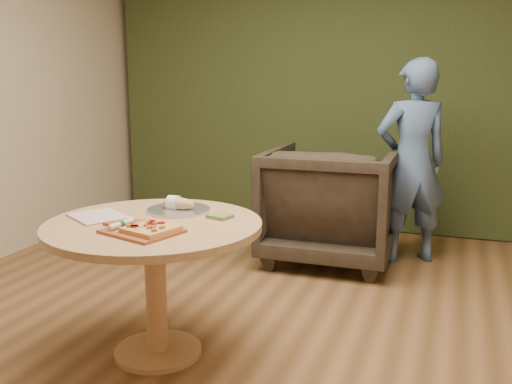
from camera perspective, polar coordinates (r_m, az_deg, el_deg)
The scene contains 12 objects.
room_shell at distance 2.86m, azimuth -1.77°, elevation 9.43°, with size 5.04×6.04×2.84m.
curtain at distance 5.66m, azimuth 9.18°, elevation 10.45°, with size 4.80×0.14×2.78m, color #283217.
pedestal_table at distance 3.09m, azimuth -10.13°, elevation -5.50°, with size 1.15×1.15×0.75m.
pizza_paddle at distance 2.87m, azimuth -11.48°, elevation -3.84°, with size 0.47×0.37×0.01m.
flatbread_pizza at distance 2.82m, azimuth -10.46°, elevation -3.62°, with size 0.28×0.28×0.04m.
cutlery_roll at distance 2.92m, azimuth -13.34°, elevation -3.14°, with size 0.06×0.20×0.03m.
newspaper at distance 3.21m, azimuth -15.51°, elevation -2.37°, with size 0.30×0.25×0.01m, color white.
serving_tray at distance 3.26m, azimuth -7.75°, elevation -1.78°, with size 0.36×0.36×0.02m.
bread_roll at distance 3.26m, azimuth -7.91°, elevation -1.15°, with size 0.19×0.09×0.09m.
green_packet at distance 3.09m, azimuth -3.62°, elevation -2.44°, with size 0.12×0.10×0.02m, color #4D5F2A.
armchair at distance 4.67m, azimuth 7.50°, elevation -0.63°, with size 1.01×0.95×1.04m, color black.
person_standing at distance 4.73m, azimuth 15.31°, elevation 2.88°, with size 0.60×0.39×1.64m, color #46628F.
Camera 1 is at (1.04, -2.66, 1.52)m, focal length 40.00 mm.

